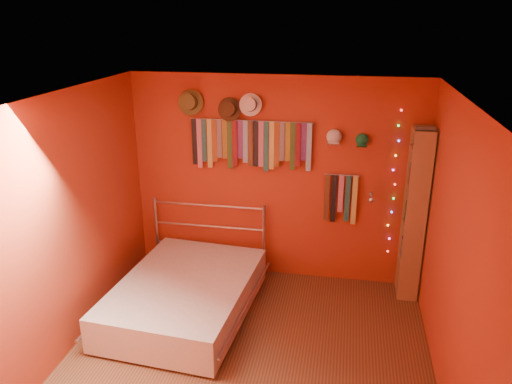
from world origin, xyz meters
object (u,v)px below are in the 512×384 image
Objects in this scene: bookshelf at (418,214)px; bed at (185,295)px; reading_lamp at (371,199)px; tie_rack at (250,142)px.

bed is (-2.48, -0.88, -0.80)m from bookshelf.
bookshelf is (0.53, 0.01, -0.16)m from reading_lamp.
bed is at bearing -160.55° from bookshelf.
tie_rack is at bearing 175.48° from bookshelf.
bookshelf is (1.96, -0.15, -0.70)m from tie_rack.
tie_rack reaches higher than bed.
bookshelf reaches higher than reading_lamp.
bookshelf reaches higher than bed.
tie_rack is 4.81× the size of reading_lamp.
bed is (-0.52, -1.03, -1.50)m from tie_rack.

